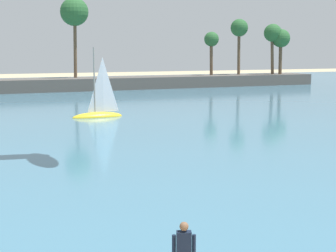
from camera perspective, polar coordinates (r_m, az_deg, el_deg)
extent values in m
cube|color=teal|center=(61.33, -17.11, 2.90)|extent=(220.00, 101.53, 0.06)
cube|color=#514C47|center=(71.93, -18.14, 4.30)|extent=(99.05, 6.00, 1.80)
cylinder|color=brown|center=(81.95, 4.92, 7.77)|extent=(0.68, 0.65, 5.76)
sphere|color=#285B2D|center=(81.97, 4.95, 9.77)|extent=(2.35, 2.35, 2.35)
cylinder|color=brown|center=(87.14, 12.61, 7.71)|extent=(0.59, 0.60, 5.97)
sphere|color=#285B2D|center=(87.17, 12.67, 9.67)|extent=(3.04, 3.04, 3.04)
cylinder|color=brown|center=(74.52, -10.47, 9.01)|extent=(0.53, 0.76, 9.39)
sphere|color=#285B2D|center=(74.73, -10.57, 12.60)|extent=(4.02, 4.02, 4.02)
cylinder|color=brown|center=(86.69, 11.72, 8.03)|extent=(0.79, 0.55, 6.86)
sphere|color=#285B2D|center=(86.75, 11.78, 10.28)|extent=(2.97, 2.97, 2.97)
cylinder|color=brown|center=(84.53, 8.02, 8.38)|extent=(0.57, 0.78, 7.64)
sphere|color=#285B2D|center=(84.62, 8.08, 10.96)|extent=(2.85, 2.85, 2.85)
cube|color=#141E33|center=(11.83, 1.82, -13.17)|extent=(0.39, 0.31, 0.58)
sphere|color=brown|center=(11.69, 1.83, -11.30)|extent=(0.21, 0.21, 0.21)
cylinder|color=#141E33|center=(11.83, 0.67, -13.37)|extent=(0.09, 0.09, 0.50)
cylinder|color=#141E33|center=(11.86, 2.95, -13.32)|extent=(0.09, 0.09, 0.50)
ellipsoid|color=yellow|center=(42.87, -7.98, 1.01)|extent=(4.33, 1.34, 0.86)
cylinder|color=gray|center=(42.53, -8.34, 5.18)|extent=(0.13, 0.13, 5.40)
pyramid|color=silver|center=(42.76, -7.38, 4.68)|extent=(1.94, 0.15, 4.59)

